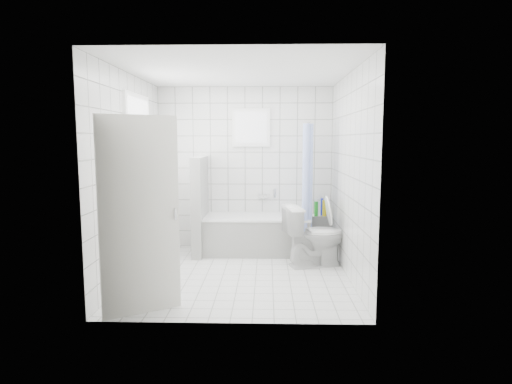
{
  "coord_description": "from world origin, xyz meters",
  "views": [
    {
      "loc": [
        0.36,
        -5.43,
        1.76
      ],
      "look_at": [
        0.21,
        0.35,
        1.05
      ],
      "focal_mm": 30.0,
      "sensor_mm": 36.0,
      "label": 1
    }
  ],
  "objects": [
    {
      "name": "window_back",
      "position": [
        0.1,
        1.46,
        1.95
      ],
      "size": [
        0.5,
        0.01,
        0.5
      ],
      "primitive_type": "cube",
      "color": "white",
      "rests_on": "wall_back"
    },
    {
      "name": "wall_back",
      "position": [
        0.0,
        1.5,
        1.3
      ],
      "size": [
        2.8,
        0.02,
        2.6
      ],
      "primitive_type": "cube",
      "color": "white",
      "rests_on": "ground"
    },
    {
      "name": "window_sill",
      "position": [
        -1.31,
        0.3,
        0.86
      ],
      "size": [
        0.18,
        1.02,
        0.08
      ],
      "primitive_type": "cube",
      "color": "white",
      "rests_on": "wall_left"
    },
    {
      "name": "wall_right",
      "position": [
        1.4,
        0.0,
        1.3
      ],
      "size": [
        0.02,
        3.0,
        2.6
      ],
      "primitive_type": "cube",
      "color": "white",
      "rests_on": "ground"
    },
    {
      "name": "wall_front",
      "position": [
        0.0,
        -1.5,
        1.3
      ],
      "size": [
        2.8,
        0.02,
        2.6
      ],
      "primitive_type": "cube",
      "color": "white",
      "rests_on": "ground"
    },
    {
      "name": "partition_wall",
      "position": [
        -0.68,
        1.07,
        0.75
      ],
      "size": [
        0.15,
        0.85,
        1.5
      ],
      "primitive_type": "cube",
      "color": "white",
      "rests_on": "ground"
    },
    {
      "name": "tub_faucet",
      "position": [
        0.3,
        1.46,
        0.85
      ],
      "size": [
        0.18,
        0.06,
        0.06
      ],
      "primitive_type": "cube",
      "color": "silver",
      "rests_on": "wall_back"
    },
    {
      "name": "ledge_bottles",
      "position": [
        1.22,
        1.33,
        0.68
      ],
      "size": [
        0.2,
        0.15,
        0.28
      ],
      "color": "green",
      "rests_on": "tiled_ledge"
    },
    {
      "name": "wall_left",
      "position": [
        -1.4,
        0.0,
        1.3
      ],
      "size": [
        0.02,
        3.0,
        2.6
      ],
      "primitive_type": "cube",
      "color": "white",
      "rests_on": "ground"
    },
    {
      "name": "door",
      "position": [
        -0.91,
        -1.27,
        1.0
      ],
      "size": [
        0.7,
        0.45,
        2.0
      ],
      "primitive_type": "cube",
      "rotation": [
        0.0,
        0.0,
        -1.02
      ],
      "color": "silver",
      "rests_on": "ground"
    },
    {
      "name": "tiled_ledge",
      "position": [
        1.21,
        1.38,
        0.28
      ],
      "size": [
        0.4,
        0.24,
        0.55
      ],
      "primitive_type": "cube",
      "color": "white",
      "rests_on": "ground"
    },
    {
      "name": "shower_curtain",
      "position": [
        0.95,
        0.97,
        1.1
      ],
      "size": [
        0.14,
        0.48,
        1.78
      ],
      "primitive_type": null,
      "color": "#5070ED",
      "rests_on": "curtain_rod"
    },
    {
      "name": "window_left",
      "position": [
        -1.35,
        0.3,
        1.6
      ],
      "size": [
        0.01,
        0.9,
        1.4
      ],
      "primitive_type": "cube",
      "color": "white",
      "rests_on": "wall_left"
    },
    {
      "name": "sill_bottles",
      "position": [
        -1.3,
        0.25,
        1.04
      ],
      "size": [
        0.19,
        0.8,
        0.33
      ],
      "color": "#B0588D",
      "rests_on": "window_sill"
    },
    {
      "name": "curtain_rod",
      "position": [
        0.95,
        1.1,
        2.0
      ],
      "size": [
        0.02,
        0.8,
        0.02
      ],
      "primitive_type": "cylinder",
      "rotation": [
        1.57,
        0.0,
        0.0
      ],
      "color": "silver",
      "rests_on": "wall_back"
    },
    {
      "name": "ground",
      "position": [
        0.0,
        0.0,
        0.0
      ],
      "size": [
        3.0,
        3.0,
        0.0
      ],
      "primitive_type": "plane",
      "color": "white",
      "rests_on": "ground"
    },
    {
      "name": "ceiling",
      "position": [
        0.0,
        0.0,
        2.6
      ],
      "size": [
        3.0,
        3.0,
        0.0
      ],
      "primitive_type": "plane",
      "rotation": [
        3.14,
        0.0,
        0.0
      ],
      "color": "white",
      "rests_on": "ground"
    },
    {
      "name": "bathtub",
      "position": [
        0.2,
        1.12,
        0.29
      ],
      "size": [
        1.62,
        0.77,
        0.58
      ],
      "color": "white",
      "rests_on": "ground"
    },
    {
      "name": "toilet",
      "position": [
        1.03,
        0.44,
        0.43
      ],
      "size": [
        0.94,
        0.69,
        0.86
      ],
      "primitive_type": "imported",
      "rotation": [
        0.0,
        0.0,
        1.84
      ],
      "color": "white",
      "rests_on": "ground"
    }
  ]
}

